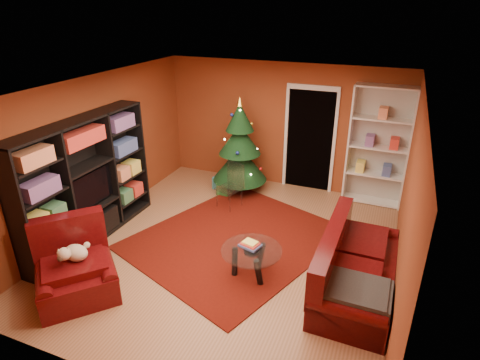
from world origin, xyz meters
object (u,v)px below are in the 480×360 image
at_px(christmas_tree, 240,146).
at_px(acrylic_chair, 229,188).
at_px(gift_box_green, 225,188).
at_px(sofa, 359,262).
at_px(gift_box_teal, 221,182).
at_px(dog, 76,253).
at_px(gift_box_red, 245,181).
at_px(armchair, 75,268).
at_px(media_unit, 87,182).
at_px(white_bookshelf, 378,147).
at_px(rug, 235,239).
at_px(coffee_table, 251,262).

height_order(christmas_tree, acrylic_chair, christmas_tree).
bearing_deg(gift_box_green, sofa, -35.38).
relative_size(christmas_tree, gift_box_teal, 7.44).
bearing_deg(dog, gift_box_red, 30.74).
distance_m(armchair, sofa, 3.83).
xyz_separation_m(media_unit, white_bookshelf, (4.22, 3.13, 0.12)).
bearing_deg(gift_box_teal, media_unit, -114.59).
height_order(gift_box_red, armchair, armchair).
distance_m(media_unit, white_bookshelf, 5.26).
relative_size(rug, christmas_tree, 1.60).
bearing_deg(gift_box_red, christmas_tree, -97.85).
bearing_deg(gift_box_red, coffee_table, -66.87).
xyz_separation_m(armchair, sofa, (3.52, 1.51, 0.03)).
distance_m(gift_box_red, dog, 4.17).
bearing_deg(rug, gift_box_red, 107.10).
distance_m(gift_box_teal, sofa, 3.89).
height_order(media_unit, white_bookshelf, white_bookshelf).
xyz_separation_m(rug, acrylic_chair, (-0.55, 1.02, 0.39)).
height_order(gift_box_red, dog, dog).
distance_m(gift_box_red, coffee_table, 3.11).
bearing_deg(christmas_tree, dog, -101.87).
height_order(gift_box_red, coffee_table, coffee_table).
xyz_separation_m(gift_box_teal, acrylic_chair, (0.52, -0.73, 0.27)).
relative_size(christmas_tree, dog, 5.02).
height_order(gift_box_teal, armchair, armchair).
bearing_deg(white_bookshelf, gift_box_green, -163.32).
height_order(gift_box_green, gift_box_red, gift_box_green).
distance_m(gift_box_green, armchair, 3.65).
distance_m(rug, gift_box_teal, 2.05).
relative_size(media_unit, white_bookshelf, 1.13).
distance_m(gift_box_green, coffee_table, 2.75).
bearing_deg(white_bookshelf, christmas_tree, -168.75).
distance_m(gift_box_green, acrylic_chair, 0.65).
distance_m(armchair, acrylic_chair, 3.22).
bearing_deg(coffee_table, white_bookshelf, 65.89).
distance_m(gift_box_teal, dog, 3.80).
bearing_deg(sofa, white_bookshelf, 2.38).
bearing_deg(coffee_table, christmas_tree, 115.27).
bearing_deg(gift_box_green, gift_box_teal, 130.11).
distance_m(media_unit, acrylic_chair, 2.58).
bearing_deg(acrylic_chair, white_bookshelf, 45.73).
height_order(christmas_tree, dog, christmas_tree).
height_order(rug, media_unit, media_unit).
relative_size(gift_box_teal, armchair, 0.25).
height_order(gift_box_green, white_bookshelf, white_bookshelf).
bearing_deg(sofa, media_unit, 94.51).
bearing_deg(sofa, armchair, 114.27).
bearing_deg(coffee_table, gift_box_green, 122.09).
bearing_deg(armchair, media_unit, 74.32).
distance_m(rug, coffee_table, 1.03).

